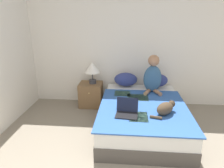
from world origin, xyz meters
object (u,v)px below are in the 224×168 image
(bed, at_px, (142,115))
(laptop_open, at_px, (127,112))
(pillow_near, at_px, (125,79))
(person_sitting, at_px, (152,76))
(cat_tabby, at_px, (165,108))
(nightstand, at_px, (91,94))
(table_lamp, at_px, (92,68))
(pillow_far, at_px, (156,80))

(bed, relative_size, laptop_open, 5.69)
(pillow_near, bearing_deg, laptop_open, -87.91)
(person_sitting, xyz_separation_m, laptop_open, (-0.48, -1.02, -0.28))
(cat_tabby, bearing_deg, bed, 83.76)
(nightstand, bearing_deg, laptop_open, -57.59)
(person_sitting, height_order, table_lamp, person_sitting)
(pillow_near, relative_size, person_sitting, 0.66)
(pillow_near, xyz_separation_m, nightstand, (-0.76, -0.04, -0.36))
(person_sitting, bearing_deg, table_lamp, 168.39)
(bed, height_order, person_sitting, person_sitting)
(bed, height_order, nightstand, nightstand)
(person_sitting, distance_m, table_lamp, 1.27)
(pillow_near, height_order, laptop_open, pillow_near)
(table_lamp, bearing_deg, cat_tabby, -41.55)
(person_sitting, height_order, cat_tabby, person_sitting)
(pillow_far, relative_size, nightstand, 0.93)
(bed, xyz_separation_m, table_lamp, (-1.04, 0.81, 0.63))
(pillow_near, distance_m, laptop_open, 1.32)
(bed, distance_m, laptop_open, 0.61)
(person_sitting, bearing_deg, pillow_far, 69.30)
(person_sitting, distance_m, cat_tabby, 0.98)
(bed, relative_size, person_sitting, 2.75)
(table_lamp, bearing_deg, laptop_open, -59.15)
(table_lamp, bearing_deg, person_sitting, -11.61)
(cat_tabby, bearing_deg, laptop_open, 141.43)
(table_lamp, bearing_deg, bed, -38.11)
(bed, distance_m, person_sitting, 0.83)
(person_sitting, relative_size, nightstand, 1.41)
(cat_tabby, height_order, laptop_open, laptop_open)
(bed, height_order, cat_tabby, cat_tabby)
(laptop_open, distance_m, table_lamp, 1.53)
(cat_tabby, bearing_deg, table_lamp, 92.75)
(pillow_far, relative_size, table_lamp, 1.04)
(pillow_far, distance_m, person_sitting, 0.37)
(laptop_open, xyz_separation_m, nightstand, (-0.81, 1.28, -0.27))
(bed, relative_size, cat_tabby, 4.80)
(pillow_far, distance_m, laptop_open, 1.45)
(person_sitting, height_order, nightstand, person_sitting)
(pillow_far, height_order, laptop_open, pillow_far)
(nightstand, height_order, table_lamp, table_lamp)
(pillow_far, xyz_separation_m, table_lamp, (-1.36, -0.04, 0.24))
(table_lamp, bearing_deg, pillow_far, 1.74)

